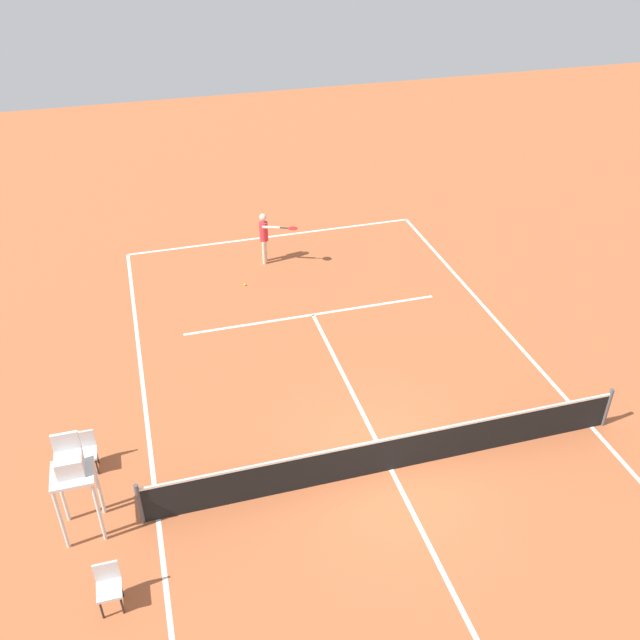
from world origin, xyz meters
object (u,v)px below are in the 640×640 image
(courtside_chair_near, at_px, (109,585))
(courtside_chair_mid, at_px, (86,450))
(tennis_ball, at_px, (245,285))
(player_serving, at_px, (265,234))
(umpire_chair, at_px, (72,471))

(courtside_chair_near, xyz_separation_m, courtside_chair_mid, (0.37, -3.61, 0.00))
(courtside_chair_near, bearing_deg, tennis_ball, -112.81)
(player_serving, xyz_separation_m, courtside_chair_mid, (5.75, 8.14, -0.52))
(umpire_chair, height_order, courtside_chair_mid, umpire_chair)
(player_serving, height_order, umpire_chair, umpire_chair)
(umpire_chair, relative_size, courtside_chair_near, 2.54)
(tennis_ball, distance_m, umpire_chair, 9.97)
(umpire_chair, xyz_separation_m, courtside_chair_near, (-0.45, 1.89, -1.07))
(courtside_chair_mid, bearing_deg, umpire_chair, 87.44)
(umpire_chair, relative_size, courtside_chair_mid, 2.54)
(courtside_chair_near, height_order, courtside_chair_mid, same)
(tennis_ball, xyz_separation_m, courtside_chair_mid, (4.77, 6.84, 0.50))
(player_serving, relative_size, courtside_chair_near, 1.85)
(courtside_chair_mid, bearing_deg, courtside_chair_near, 95.83)
(player_serving, distance_m, courtside_chair_near, 12.94)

